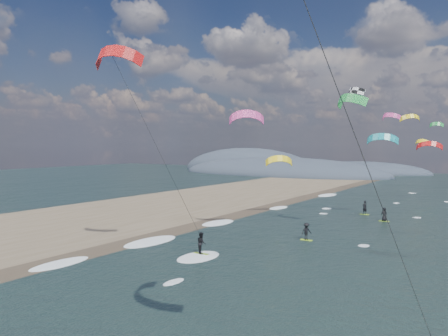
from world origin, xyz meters
The scene contains 8 objects.
ground centered at (0.00, 0.00, 0.00)m, with size 260.00×260.00×0.00m, color black.
sand_strip centered at (-24.00, 10.00, 0.00)m, with size 26.00×240.00×0.00m, color brown.
wet_sand_strip centered at (-12.00, 10.00, 0.00)m, with size 3.00×240.00×0.00m, color #382D23.
coastal_hills centered at (-44.84, 107.86, 0.00)m, with size 80.00×41.00×15.00m.
kitesurfer_near_b centered at (-6.74, 9.61, 10.59)m, with size 7.07×8.48×16.09m.
far_kitesurfers centered at (1.67, 31.32, 0.81)m, with size 4.60×18.42×1.73m.
bg_kite_field centered at (-0.08, 51.75, 11.67)m, with size 16.00×72.44×10.32m.
shoreline_surf centered at (-10.80, 14.75, 0.00)m, with size 2.40×79.40×0.11m.
Camera 1 is at (15.81, -13.48, 8.65)m, focal length 35.00 mm.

